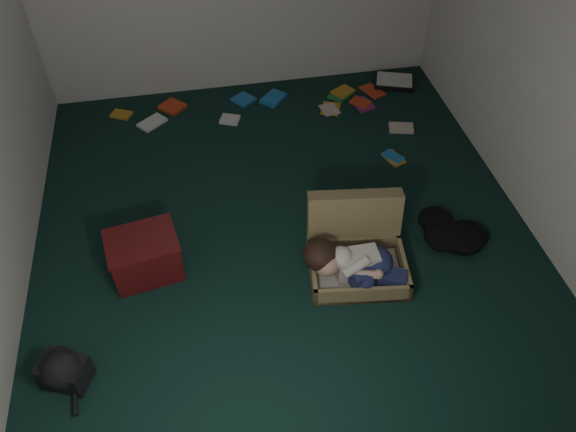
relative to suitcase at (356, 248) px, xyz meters
name	(u,v)px	position (x,y,z in m)	size (l,w,h in m)	color
floor	(285,233)	(-0.48, 0.41, -0.16)	(4.50, 4.50, 0.00)	black
wall_front	(392,430)	(-0.48, -1.84, 1.14)	(4.50, 4.50, 0.00)	silver
wall_right	(563,68)	(1.52, 0.41, 1.14)	(4.50, 4.50, 0.00)	silver
suitcase	(356,248)	(0.00, 0.00, 0.00)	(0.81, 0.79, 0.53)	#8E794E
person	(353,264)	(-0.07, -0.17, 0.04)	(0.76, 0.45, 0.33)	silver
maroon_bin	(145,256)	(-1.58, 0.22, 0.02)	(0.58, 0.49, 0.35)	#4C0F11
backpack	(64,371)	(-2.12, -0.61, -0.05)	(0.37, 0.30, 0.22)	black
clothing_pile	(451,228)	(0.84, 0.13, -0.08)	(0.48, 0.39, 0.15)	black
paper_tray	(394,82)	(1.11, 2.36, -0.13)	(0.50, 0.44, 0.06)	black
book_scatter	(283,112)	(-0.19, 2.06, -0.15)	(2.94, 1.49, 0.02)	gold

